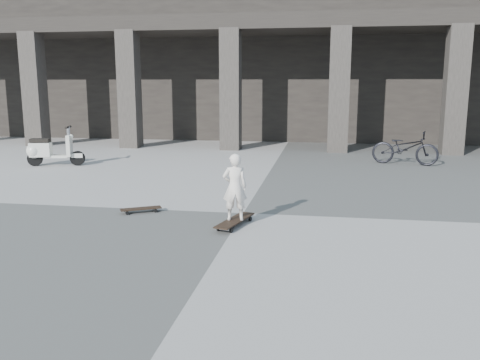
% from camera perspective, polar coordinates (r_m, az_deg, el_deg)
% --- Properties ---
extents(ground, '(90.00, 90.00, 0.00)m').
position_cam_1_polar(ground, '(8.87, 0.37, -3.75)').
color(ground, '#4E4D4B').
rests_on(ground, ground).
extents(colonnade, '(28.00, 8.82, 6.00)m').
position_cam_1_polar(colonnade, '(22.30, 6.10, 12.83)').
color(colonnade, black).
rests_on(colonnade, ground).
extents(longboard, '(0.50, 1.07, 0.10)m').
position_cam_1_polar(longboard, '(8.08, -0.58, -4.62)').
color(longboard, black).
rests_on(longboard, ground).
extents(skateboard_spare, '(0.70, 0.50, 0.08)m').
position_cam_1_polar(skateboard_spare, '(9.06, -11.07, -3.22)').
color(skateboard_spare, black).
rests_on(skateboard_spare, ground).
extents(child, '(0.43, 0.33, 1.06)m').
position_cam_1_polar(child, '(7.95, -0.59, -0.79)').
color(child, silver).
rests_on(child, longboard).
extents(scooter, '(1.53, 0.68, 1.08)m').
position_cam_1_polar(scooter, '(14.85, -20.99, 3.13)').
color(scooter, black).
rests_on(scooter, ground).
extents(bicycle, '(1.88, 1.04, 0.94)m').
position_cam_1_polar(bicycle, '(14.83, 18.04, 3.47)').
color(bicycle, black).
rests_on(bicycle, ground).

